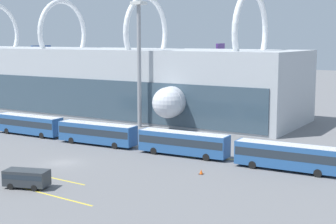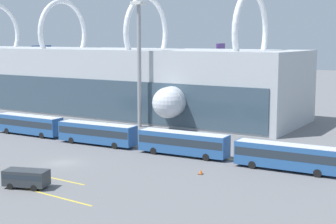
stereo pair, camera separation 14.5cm
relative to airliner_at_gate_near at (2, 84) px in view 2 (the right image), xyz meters
name	(u,v)px [view 2 (the right image)]	position (x,y,z in m)	size (l,w,h in m)	color
ground_plane	(63,163)	(60.76, -42.35, -4.43)	(440.00, 440.00, 0.00)	slate
terminal_building	(29,75)	(11.25, -0.93, 3.03)	(136.46, 22.66, 25.51)	#B2B7BC
airliner_at_gate_near	(2,84)	(0.00, 0.00, 0.00)	(32.28, 36.19, 14.43)	silver
airliner_at_gate_far	(200,92)	(56.64, 4.30, 0.60)	(45.78, 42.92, 15.21)	silver
shuttle_bus_0	(29,124)	(41.95, -30.47, -2.46)	(13.30, 2.88, 3.36)	#285693
shuttle_bus_1	(97,132)	(57.14, -30.80, -2.46)	(13.38, 3.32, 3.36)	#285693
shuttle_bus_2	(183,142)	(72.33, -30.43, -2.46)	(13.37, 3.29, 3.36)	#285693
shuttle_bus_3	(287,155)	(87.53, -30.82, -2.46)	(13.33, 3.04, 3.36)	#285693
service_van_foreground	(26,177)	(65.25, -53.09, -3.22)	(5.31, 3.62, 2.02)	#2D3338
floodlight_mast	(139,55)	(53.52, -13.90, 8.97)	(2.26, 2.26, 23.03)	gray
lane_stripe_0	(54,178)	(65.04, -48.65, -4.42)	(10.03, 0.25, 0.01)	yellow
lane_stripe_2	(224,159)	(78.11, -29.27, -4.42)	(11.27, 0.25, 0.01)	yellow
lane_stripe_3	(52,196)	(69.76, -53.77, -4.42)	(11.56, 0.25, 0.01)	yellow
traffic_cone_2	(201,172)	(79.11, -37.91, -4.14)	(0.61, 0.61, 0.60)	black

